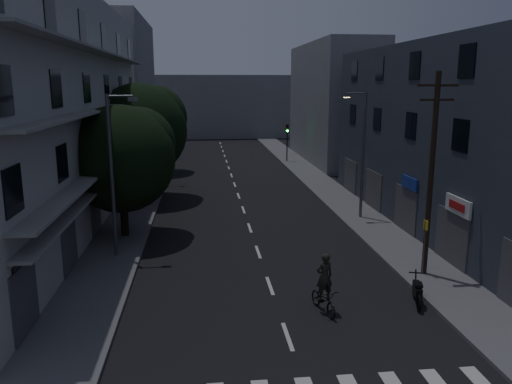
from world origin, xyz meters
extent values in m
plane|color=black|center=(0.00, 25.00, 0.00)|extent=(160.00, 160.00, 0.00)
cube|color=#565659|center=(-7.50, 25.00, 0.07)|extent=(3.00, 90.00, 0.15)
cube|color=#565659|center=(7.50, 25.00, 0.07)|extent=(3.00, 90.00, 0.15)
cube|color=beige|center=(0.00, 2.00, 0.01)|extent=(0.15, 2.00, 0.01)
cube|color=beige|center=(0.00, 6.50, 0.01)|extent=(0.15, 2.00, 0.01)
cube|color=beige|center=(0.00, 11.00, 0.01)|extent=(0.15, 2.00, 0.01)
cube|color=beige|center=(0.00, 15.50, 0.01)|extent=(0.15, 2.00, 0.01)
cube|color=beige|center=(0.00, 20.00, 0.01)|extent=(0.15, 2.00, 0.01)
cube|color=beige|center=(0.00, 24.50, 0.01)|extent=(0.15, 2.00, 0.01)
cube|color=beige|center=(0.00, 29.00, 0.01)|extent=(0.15, 2.00, 0.01)
cube|color=beige|center=(0.00, 33.50, 0.01)|extent=(0.15, 2.00, 0.01)
cube|color=beige|center=(0.00, 38.00, 0.01)|extent=(0.15, 2.00, 0.01)
cube|color=beige|center=(0.00, 42.50, 0.01)|extent=(0.15, 2.00, 0.01)
cube|color=beige|center=(0.00, 47.00, 0.01)|extent=(0.15, 2.00, 0.01)
cube|color=beige|center=(0.00, 51.50, 0.01)|extent=(0.15, 2.00, 0.01)
cube|color=beige|center=(0.00, 56.00, 0.01)|extent=(0.15, 2.00, 0.01)
cube|color=beige|center=(0.00, 60.50, 0.01)|extent=(0.15, 2.00, 0.01)
cube|color=#A9A9A4|center=(-12.00, 18.00, 7.00)|extent=(6.00, 36.00, 14.00)
cube|color=black|center=(-8.98, 3.00, 2.00)|extent=(0.06, 1.60, 1.60)
cube|color=black|center=(-8.98, 9.00, 2.00)|extent=(0.06, 1.60, 1.60)
cube|color=black|center=(-8.98, 15.00, 2.00)|extent=(0.06, 1.60, 1.60)
cube|color=black|center=(-8.98, 21.00, 2.00)|extent=(0.06, 1.60, 1.60)
cube|color=black|center=(-8.98, 27.00, 2.00)|extent=(0.06, 1.60, 1.60)
cube|color=black|center=(-8.98, 33.00, 2.00)|extent=(0.06, 1.60, 1.60)
cube|color=black|center=(-8.98, 3.00, 5.20)|extent=(0.06, 1.60, 1.60)
cube|color=black|center=(-8.98, 9.00, 5.20)|extent=(0.06, 1.60, 1.60)
cube|color=black|center=(-8.98, 15.00, 5.20)|extent=(0.06, 1.60, 1.60)
cube|color=black|center=(-8.98, 21.00, 5.20)|extent=(0.06, 1.60, 1.60)
cube|color=black|center=(-8.98, 27.00, 5.20)|extent=(0.06, 1.60, 1.60)
cube|color=black|center=(-8.98, 33.00, 5.20)|extent=(0.06, 1.60, 1.60)
cube|color=black|center=(-8.98, 3.00, 8.40)|extent=(0.06, 1.60, 1.60)
cube|color=black|center=(-8.98, 9.00, 8.40)|extent=(0.06, 1.60, 1.60)
cube|color=black|center=(-8.98, 15.00, 8.40)|extent=(0.06, 1.60, 1.60)
cube|color=black|center=(-8.98, 21.00, 8.40)|extent=(0.06, 1.60, 1.60)
cube|color=black|center=(-8.98, 27.00, 8.40)|extent=(0.06, 1.60, 1.60)
cube|color=black|center=(-8.98, 33.00, 8.40)|extent=(0.06, 1.60, 1.60)
cube|color=black|center=(-8.98, 9.00, 11.60)|extent=(0.06, 1.60, 1.60)
cube|color=black|center=(-8.98, 15.00, 11.60)|extent=(0.06, 1.60, 1.60)
cube|color=black|center=(-8.98, 21.00, 11.60)|extent=(0.06, 1.60, 1.60)
cube|color=black|center=(-8.98, 27.00, 11.60)|extent=(0.06, 1.60, 1.60)
cube|color=black|center=(-8.98, 33.00, 11.60)|extent=(0.06, 1.60, 1.60)
cube|color=gray|center=(-8.50, 18.00, 4.00)|extent=(1.00, 32.40, 0.12)
cube|color=gray|center=(-8.50, 18.00, 7.20)|extent=(1.00, 32.40, 0.12)
cube|color=gray|center=(-8.50, 18.00, 10.40)|extent=(1.00, 32.40, 0.12)
cube|color=gray|center=(-8.60, 18.00, 3.10)|extent=(0.80, 32.40, 0.12)
cube|color=#424247|center=(-8.97, 3.00, 1.40)|extent=(0.06, 2.40, 2.40)
cube|color=#424247|center=(-8.97, 9.00, 1.40)|extent=(0.06, 2.40, 2.40)
cube|color=#424247|center=(-8.97, 15.00, 1.40)|extent=(0.06, 2.40, 2.40)
cube|color=#424247|center=(-8.97, 21.00, 1.40)|extent=(0.06, 2.40, 2.40)
cube|color=#424247|center=(-8.97, 27.00, 1.40)|extent=(0.06, 2.40, 2.40)
cube|color=#424247|center=(-8.97, 33.00, 1.40)|extent=(0.06, 2.40, 2.40)
cube|color=#2E333E|center=(12.00, 14.00, 5.50)|extent=(6.00, 28.00, 11.00)
cube|color=black|center=(8.98, 8.00, 6.30)|extent=(0.06, 1.40, 1.50)
cube|color=black|center=(8.98, 13.50, 6.30)|extent=(0.06, 1.40, 1.50)
cube|color=black|center=(8.98, 19.00, 6.30)|extent=(0.06, 1.40, 1.50)
cube|color=black|center=(8.98, 24.50, 6.30)|extent=(0.06, 1.40, 1.50)
cube|color=black|center=(8.98, 8.00, 9.60)|extent=(0.06, 1.40, 1.50)
cube|color=black|center=(8.98, 13.50, 9.60)|extent=(0.06, 1.40, 1.50)
cube|color=black|center=(8.98, 19.00, 9.60)|extent=(0.06, 1.40, 1.50)
cube|color=black|center=(8.98, 24.50, 9.60)|extent=(0.06, 1.40, 1.50)
cube|color=#424247|center=(8.97, 8.00, 1.40)|extent=(0.06, 3.00, 2.60)
cube|color=#424247|center=(8.97, 13.50, 1.40)|extent=(0.06, 3.00, 2.60)
cube|color=#424247|center=(8.97, 19.00, 1.40)|extent=(0.06, 3.00, 2.60)
cube|color=#424247|center=(8.97, 24.50, 1.40)|extent=(0.06, 3.00, 2.60)
cube|color=silver|center=(8.90, 7.50, 3.10)|extent=(0.12, 2.20, 0.80)
cube|color=#B21414|center=(8.82, 7.50, 3.10)|extent=(0.02, 1.40, 0.36)
cube|color=navy|center=(8.90, 13.00, 3.10)|extent=(0.12, 2.00, 0.70)
cube|color=slate|center=(-12.00, 48.00, 8.00)|extent=(6.00, 20.00, 16.00)
cube|color=slate|center=(12.00, 42.00, 6.50)|extent=(6.00, 20.00, 13.00)
cube|color=slate|center=(0.00, 70.00, 5.00)|extent=(24.00, 8.00, 10.00)
cylinder|color=black|center=(-7.27, 14.36, 2.15)|extent=(0.44, 0.44, 3.99)
sphere|color=black|center=(-7.27, 14.36, 4.54)|extent=(5.99, 5.99, 5.99)
sphere|color=black|center=(-6.38, 15.11, 5.29)|extent=(4.19, 4.19, 4.19)
sphere|color=black|center=(-8.02, 13.76, 4.99)|extent=(3.89, 3.89, 3.89)
cylinder|color=black|center=(-7.32, 24.01, 2.46)|extent=(0.44, 0.44, 4.62)
sphere|color=black|center=(-7.32, 24.01, 5.23)|extent=(6.95, 6.95, 6.95)
sphere|color=black|center=(-6.27, 24.88, 6.10)|extent=(4.87, 4.87, 4.87)
sphere|color=black|center=(-8.19, 23.32, 5.75)|extent=(4.52, 4.52, 4.52)
cylinder|color=black|center=(-7.35, 35.89, 2.10)|extent=(0.44, 0.44, 3.91)
sphere|color=black|center=(-7.35, 35.89, 4.45)|extent=(5.84, 5.84, 5.84)
sphere|color=black|center=(-6.47, 36.62, 5.18)|extent=(4.09, 4.09, 4.09)
sphere|color=black|center=(-8.08, 35.31, 4.89)|extent=(3.79, 3.79, 3.79)
cylinder|color=black|center=(6.70, 41.02, 1.75)|extent=(0.12, 0.12, 3.20)
cube|color=black|center=(6.70, 41.02, 3.80)|extent=(0.28, 0.22, 0.90)
sphere|color=black|center=(6.70, 40.87, 4.13)|extent=(0.22, 0.22, 0.22)
sphere|color=#3F330C|center=(6.70, 40.87, 3.83)|extent=(0.22, 0.22, 0.22)
sphere|color=#0CFF26|center=(6.70, 40.87, 3.53)|extent=(0.22, 0.22, 0.22)
cylinder|color=black|center=(-6.56, 41.02, 1.75)|extent=(0.12, 0.12, 3.20)
cube|color=black|center=(-6.56, 41.02, 3.80)|extent=(0.28, 0.22, 0.90)
sphere|color=black|center=(-6.56, 40.87, 4.13)|extent=(0.22, 0.22, 0.22)
sphere|color=#3F330C|center=(-6.56, 40.87, 3.83)|extent=(0.22, 0.22, 0.22)
sphere|color=#0CFF26|center=(-6.56, 40.87, 3.53)|extent=(0.22, 0.22, 0.22)
cylinder|color=#525359|center=(-7.22, 10.90, 4.15)|extent=(0.18, 0.18, 8.00)
cylinder|color=#525359|center=(-6.62, 10.90, 8.05)|extent=(1.20, 0.10, 0.10)
cube|color=#525359|center=(-6.02, 10.90, 7.90)|extent=(0.45, 0.25, 0.18)
cube|color=#4C4C4C|center=(-6.02, 10.90, 7.80)|extent=(0.35, 0.18, 0.04)
cylinder|color=#58595F|center=(7.37, 16.78, 4.15)|extent=(0.18, 0.18, 8.00)
cylinder|color=#58595F|center=(6.77, 16.78, 8.05)|extent=(1.20, 0.10, 0.10)
cube|color=#58595F|center=(6.17, 16.78, 7.90)|extent=(0.45, 0.25, 0.18)
cube|color=#FFD88C|center=(6.17, 16.78, 7.80)|extent=(0.35, 0.18, 0.04)
cylinder|color=#505457|center=(-7.11, 30.20, 4.15)|extent=(0.18, 0.18, 8.00)
cylinder|color=#505457|center=(-6.51, 30.20, 8.05)|extent=(1.20, 0.10, 0.10)
cube|color=#505457|center=(-5.91, 30.20, 7.90)|extent=(0.45, 0.25, 0.18)
cube|color=#4C4C4C|center=(-5.91, 30.20, 7.80)|extent=(0.35, 0.18, 0.04)
cylinder|color=black|center=(7.15, 6.84, 4.65)|extent=(0.24, 0.24, 9.00)
cube|color=black|center=(7.15, 6.84, 8.55)|extent=(1.80, 0.10, 0.10)
cube|color=black|center=(7.15, 6.84, 7.95)|extent=(1.50, 0.10, 0.10)
cylinder|color=#595B60|center=(7.06, 6.79, 1.40)|extent=(0.06, 0.06, 2.50)
cube|color=yellow|center=(7.06, 6.79, 2.45)|extent=(0.05, 0.35, 0.45)
torus|color=black|center=(5.40, 3.44, 0.31)|extent=(0.31, 0.72, 0.72)
torus|color=black|center=(5.75, 4.61, 0.31)|extent=(0.31, 0.72, 0.72)
cube|color=black|center=(5.57, 4.03, 0.63)|extent=(0.56, 1.15, 0.36)
cube|color=black|center=(5.53, 3.88, 0.90)|extent=(0.42, 0.53, 0.10)
cylinder|color=black|center=(5.73, 4.56, 0.76)|extent=(0.18, 0.44, 0.86)
cube|color=black|center=(5.76, 4.66, 1.07)|extent=(0.55, 0.20, 0.04)
imported|color=black|center=(1.70, 3.76, 0.49)|extent=(1.10, 1.98, 0.99)
imported|color=black|center=(1.70, 3.76, 1.44)|extent=(0.78, 0.61, 1.89)
camera|label=1|loc=(-2.84, -13.68, 8.60)|focal=35.00mm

